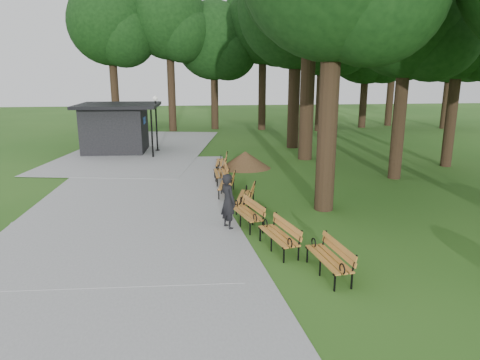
{
  "coord_description": "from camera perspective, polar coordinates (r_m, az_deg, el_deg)",
  "views": [
    {
      "loc": [
        -1.49,
        -14.7,
        5.06
      ],
      "look_at": [
        0.2,
        0.85,
        1.1
      ],
      "focal_mm": 32.64,
      "sensor_mm": 36.0,
      "label": 1
    }
  ],
  "objects": [
    {
      "name": "path",
      "position": [
        18.57,
        -13.72,
        -1.92
      ],
      "size": [
        12.0,
        38.0,
        0.06
      ],
      "primitive_type": "cube",
      "color": "gray",
      "rests_on": "ground"
    },
    {
      "name": "lamp_post",
      "position": [
        28.09,
        -10.94,
        8.69
      ],
      "size": [
        0.32,
        0.32,
        3.49
      ],
      "color": "black",
      "rests_on": "ground"
    },
    {
      "name": "tree_backdrop",
      "position": [
        38.61,
        5.98,
        18.83
      ],
      "size": [
        35.85,
        10.23,
        16.42
      ],
      "primitive_type": null,
      "color": "black",
      "rests_on": "ground"
    },
    {
      "name": "lawn_tree_4",
      "position": [
        29.32,
        7.39,
        21.24
      ],
      "size": [
        7.38,
        7.38,
        12.45
      ],
      "color": "black",
      "rests_on": "ground"
    },
    {
      "name": "ground",
      "position": [
        15.62,
        -0.38,
        -4.69
      ],
      "size": [
        100.0,
        100.0,
        0.0
      ],
      "primitive_type": "plane",
      "color": "#265317",
      "rests_on": "ground"
    },
    {
      "name": "bench_4",
      "position": [
        18.09,
        -1.79,
        -0.59
      ],
      "size": [
        0.98,
        1.98,
        0.88
      ],
      "primitive_type": null,
      "rotation": [
        0.0,
        0.0,
        -1.75
      ],
      "color": "#C2762C",
      "rests_on": "ground"
    },
    {
      "name": "lawn_tree_1",
      "position": [
        21.79,
        21.15,
        19.46
      ],
      "size": [
        5.54,
        5.54,
        10.22
      ],
      "color": "black",
      "rests_on": "ground"
    },
    {
      "name": "bench_6",
      "position": [
        22.43,
        -2.46,
        2.32
      ],
      "size": [
        0.83,
        1.95,
        0.88
      ],
      "primitive_type": null,
      "rotation": [
        0.0,
        0.0,
        -1.67
      ],
      "color": "#C2762C",
      "rests_on": "ground"
    },
    {
      "name": "bench_3",
      "position": [
        16.32,
        0.68,
        -2.23
      ],
      "size": [
        1.07,
        2.0,
        0.88
      ],
      "primitive_type": null,
      "rotation": [
        0.0,
        0.0,
        -1.81
      ],
      "color": "#C2762C",
      "rests_on": "ground"
    },
    {
      "name": "bench_2",
      "position": [
        14.5,
        0.87,
        -4.36
      ],
      "size": [
        1.12,
        2.0,
        0.88
      ],
      "primitive_type": null,
      "rotation": [
        0.0,
        0.0,
        -1.3
      ],
      "color": "#C2762C",
      "rests_on": "ground"
    },
    {
      "name": "dirt_mound",
      "position": [
        22.98,
        0.69,
        2.65
      ],
      "size": [
        2.26,
        2.26,
        0.91
      ],
      "primitive_type": "cone",
      "color": "#47301C",
      "rests_on": "ground"
    },
    {
      "name": "kiosk",
      "position": [
        28.58,
        -16.01,
        6.55
      ],
      "size": [
        4.97,
        4.36,
        3.03
      ],
      "primitive_type": null,
      "rotation": [
        0.0,
        0.0,
        -0.03
      ],
      "color": "black",
      "rests_on": "ground"
    },
    {
      "name": "bench_5",
      "position": [
        20.04,
        -2.55,
        0.87
      ],
      "size": [
        0.67,
        1.91,
        0.88
      ],
      "primitive_type": null,
      "rotation": [
        0.0,
        0.0,
        -1.55
      ],
      "color": "#C2762C",
      "rests_on": "ground"
    },
    {
      "name": "bench_0",
      "position": [
        11.38,
        11.5,
        -10.05
      ],
      "size": [
        0.9,
        1.97,
        0.88
      ],
      "primitive_type": null,
      "rotation": [
        0.0,
        0.0,
        -1.43
      ],
      "color": "#C2762C",
      "rests_on": "ground"
    },
    {
      "name": "bench_1",
      "position": [
        12.63,
        5.05,
        -7.3
      ],
      "size": [
        1.08,
        2.0,
        0.88
      ],
      "primitive_type": null,
      "rotation": [
        0.0,
        0.0,
        -1.33
      ],
      "color": "#C2762C",
      "rests_on": "ground"
    },
    {
      "name": "person",
      "position": [
        14.13,
        -1.57,
        -2.82
      ],
      "size": [
        0.71,
        0.8,
        1.85
      ],
      "primitive_type": "imported",
      "rotation": [
        0.0,
        0.0,
        2.07
      ],
      "color": "black",
      "rests_on": "ground"
    },
    {
      "name": "lawn_tree_5",
      "position": [
        25.72,
        27.12,
        18.45
      ],
      "size": [
        6.17,
        6.17,
        10.75
      ],
      "color": "black",
      "rests_on": "ground"
    }
  ]
}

